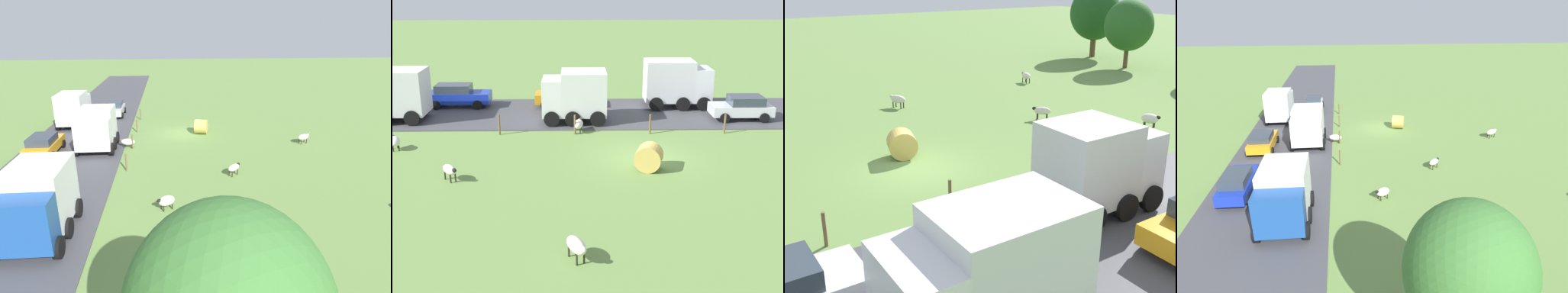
# 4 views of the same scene
# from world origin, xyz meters

# --- Properties ---
(ground_plane) EXTENTS (160.00, 160.00, 0.00)m
(ground_plane) POSITION_xyz_m (0.00, 0.00, 0.00)
(ground_plane) COLOR #6B8E47
(road_strip) EXTENTS (8.00, 80.00, 0.06)m
(road_strip) POSITION_xyz_m (8.91, 0.00, 0.03)
(road_strip) COLOR #47474C
(road_strip) RESTS_ON ground_plane
(sheep_0) EXTENTS (1.26, 0.94, 0.81)m
(sheep_0) POSITION_xyz_m (-9.94, 3.56, 0.55)
(sheep_0) COLOR silver
(sheep_0) RESTS_ON ground_plane
(sheep_2) EXTENTS (1.28, 0.68, 0.77)m
(sheep_2) POSITION_xyz_m (4.64, 3.45, 0.50)
(sheep_2) COLOR white
(sheep_2) RESTS_ON ground_plane
(sheep_3) EXTENTS (1.08, 0.89, 0.78)m
(sheep_3) POSITION_xyz_m (1.56, 13.43, 0.50)
(sheep_3) COLOR silver
(sheep_3) RESTS_ON ground_plane
(sheep_4) EXTENTS (1.05, 0.98, 0.77)m
(sheep_4) POSITION_xyz_m (-2.87, 9.42, 0.54)
(sheep_4) COLOR silver
(sheep_4) RESTS_ON ground_plane
(hay_bale_0) EXTENTS (1.42, 1.55, 1.30)m
(hay_bale_0) POSITION_xyz_m (-1.66, 0.04, 0.65)
(hay_bale_0) COLOR tan
(hay_bale_0) RESTS_ON ground_plane
(tree_3) EXTENTS (4.02, 4.02, 6.32)m
(tree_3) POSITION_xyz_m (0.34, 24.31, 4.05)
(tree_3) COLOR brown
(tree_3) RESTS_ON ground_plane
(fence_post_0) EXTENTS (0.12, 0.12, 1.18)m
(fence_post_0) POSITION_xyz_m (4.23, -5.30, 0.59)
(fence_post_0) COLOR brown
(fence_post_0) RESTS_ON ground_plane
(fence_post_1) EXTENTS (0.12, 0.12, 1.19)m
(fence_post_1) POSITION_xyz_m (4.23, -0.82, 0.60)
(fence_post_1) COLOR brown
(fence_post_1) RESTS_ON ground_plane
(fence_post_2) EXTENTS (0.12, 0.12, 1.18)m
(fence_post_2) POSITION_xyz_m (4.23, 3.66, 0.59)
(fence_post_2) COLOR brown
(fence_post_2) RESTS_ON ground_plane
(fence_post_3) EXTENTS (0.12, 0.12, 1.24)m
(fence_post_3) POSITION_xyz_m (4.23, 8.14, 0.62)
(fence_post_3) COLOR brown
(fence_post_3) RESTS_ON ground_plane
(truck_0) EXTENTS (2.85, 4.49, 3.31)m
(truck_0) POSITION_xyz_m (7.32, 15.35, 1.82)
(truck_0) COLOR #1E4C99
(truck_0) RESTS_ON road_strip
(truck_1) EXTENTS (2.89, 4.03, 3.23)m
(truck_1) POSITION_xyz_m (6.95, 3.63, 1.78)
(truck_1) COLOR white
(truck_1) RESTS_ON road_strip
(truck_2) EXTENTS (2.69, 4.57, 3.31)m
(truck_2) POSITION_xyz_m (10.49, -3.45, 1.82)
(truck_2) COLOR white
(truck_2) RESTS_ON road_strip
(car_2) EXTENTS (2.11, 3.90, 1.52)m
(car_2) POSITION_xyz_m (7.17, -7.20, 0.85)
(car_2) COLOR silver
(car_2) RESTS_ON road_strip
(car_4) EXTENTS (1.97, 4.44, 1.60)m
(car_4) POSITION_xyz_m (10.84, 12.02, 0.89)
(car_4) COLOR #1933B2
(car_4) RESTS_ON road_strip
(car_6) EXTENTS (2.14, 4.13, 1.54)m
(car_6) POSITION_xyz_m (10.78, 4.50, 0.86)
(car_6) COLOR orange
(car_6) RESTS_ON road_strip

